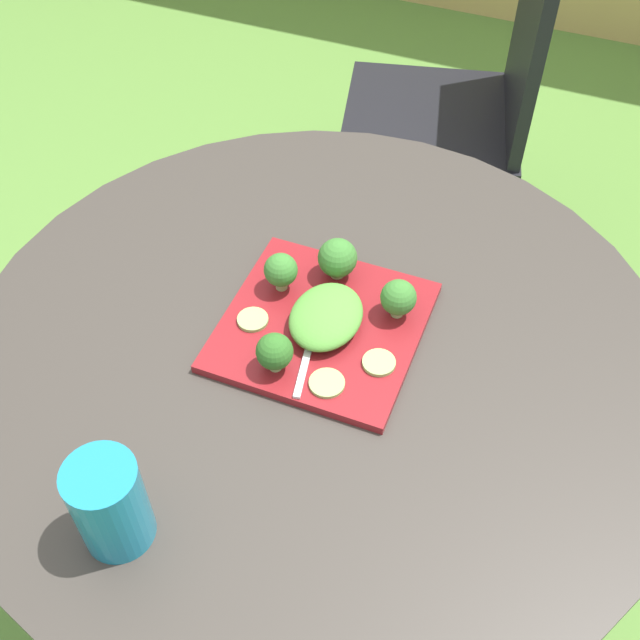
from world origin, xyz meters
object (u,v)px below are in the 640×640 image
at_px(salad_plate, 322,326).
at_px(patio_chair, 472,91).
at_px(drinking_glass, 111,507).
at_px(fork, 313,346).

bearing_deg(salad_plate, patio_chair, 90.45).
bearing_deg(salad_plate, drinking_glass, -105.82).
height_order(patio_chair, fork, patio_chair).
distance_m(drinking_glass, fork, 0.36).
relative_size(drinking_glass, fork, 0.87).
bearing_deg(salad_plate, fork, -85.56).
bearing_deg(drinking_glass, patio_chair, 85.93).
bearing_deg(drinking_glass, salad_plate, 74.18).
bearing_deg(fork, drinking_glass, -108.39).
bearing_deg(patio_chair, drinking_glass, -94.07).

